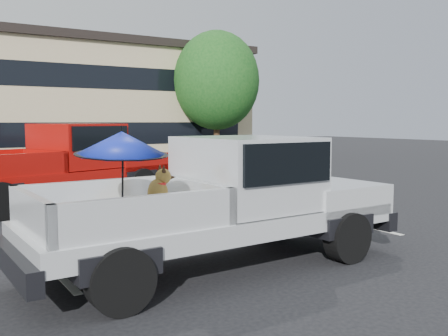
{
  "coord_description": "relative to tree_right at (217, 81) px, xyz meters",
  "views": [
    {
      "loc": [
        -4.64,
        -6.43,
        2.11
      ],
      "look_at": [
        -0.06,
        0.85,
        1.3
      ],
      "focal_mm": 40.0,
      "sensor_mm": 36.0,
      "label": 1
    }
  ],
  "objects": [
    {
      "name": "ground",
      "position": [
        -9.0,
        -16.0,
        -4.21
      ],
      "size": [
        90.0,
        90.0,
        0.0
      ],
      "primitive_type": "plane",
      "color": "black",
      "rests_on": "ground"
    },
    {
      "name": "tree_right",
      "position": [
        0.0,
        0.0,
        0.0
      ],
      "size": [
        4.46,
        4.46,
        6.78
      ],
      "color": "#332114",
      "rests_on": "ground"
    },
    {
      "name": "stripe_left",
      "position": [
        -12.0,
        -14.0,
        -4.21
      ],
      "size": [
        0.12,
        5.0,
        0.01
      ],
      "primitive_type": "cube",
      "color": "silver",
      "rests_on": "ground"
    },
    {
      "name": "silver_pickup",
      "position": [
        -9.66,
        -16.36,
        -3.16
      ],
      "size": [
        5.76,
        2.28,
        2.06
      ],
      "rotation": [
        0.0,
        0.0,
        0.04
      ],
      "color": "black",
      "rests_on": "ground"
    },
    {
      "name": "tree_back",
      "position": [
        -3.0,
        8.0,
        0.2
      ],
      "size": [
        4.68,
        4.68,
        7.11
      ],
      "color": "#332114",
      "rests_on": "ground"
    },
    {
      "name": "stripe_right",
      "position": [
        -6.0,
        -14.0,
        -4.21
      ],
      "size": [
        0.12,
        5.0,
        0.01
      ],
      "primitive_type": "cube",
      "color": "silver",
      "rests_on": "ground"
    },
    {
      "name": "red_pickup",
      "position": [
        -10.1,
        -9.3,
        -3.09
      ],
      "size": [
        6.56,
        3.95,
        2.04
      ],
      "rotation": [
        0.0,
        0.0,
        0.31
      ],
      "color": "black",
      "rests_on": "ground"
    },
    {
      "name": "motel_building",
      "position": [
        -7.0,
        4.99,
        -1.0
      ],
      "size": [
        20.4,
        8.4,
        6.3
      ],
      "color": "tan",
      "rests_on": "ground"
    }
  ]
}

